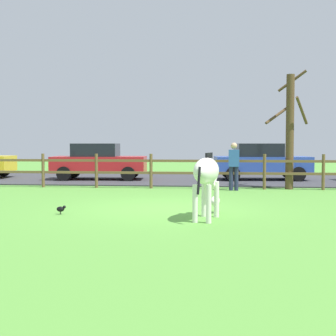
# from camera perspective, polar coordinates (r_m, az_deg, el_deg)

# --- Properties ---
(ground_plane) EXTENTS (60.00, 60.00, 0.00)m
(ground_plane) POSITION_cam_1_polar(r_m,az_deg,el_deg) (11.38, -0.73, -5.06)
(ground_plane) COLOR #549338
(parking_asphalt) EXTENTS (28.00, 7.40, 0.05)m
(parking_asphalt) POSITION_cam_1_polar(r_m,az_deg,el_deg) (20.59, 2.22, -1.34)
(parking_asphalt) COLOR #38383D
(parking_asphalt) RESTS_ON ground_plane
(paddock_fence) EXTENTS (20.16, 0.11, 1.24)m
(paddock_fence) POSITION_cam_1_polar(r_m,az_deg,el_deg) (16.37, -2.13, -0.08)
(paddock_fence) COLOR brown
(paddock_fence) RESTS_ON ground_plane
(bare_tree) EXTENTS (1.51, 1.51, 4.23)m
(bare_tree) POSITION_cam_1_polar(r_m,az_deg,el_deg) (16.61, 14.98, 4.72)
(bare_tree) COLOR #513A23
(bare_tree) RESTS_ON ground_plane
(zebra) EXTENTS (0.72, 1.92, 1.41)m
(zebra) POSITION_cam_1_polar(r_m,az_deg,el_deg) (9.71, 4.92, -0.97)
(zebra) COLOR white
(zebra) RESTS_ON ground_plane
(crow_on_grass) EXTENTS (0.21, 0.10, 0.20)m
(crow_on_grass) POSITION_cam_1_polar(r_m,az_deg,el_deg) (10.68, -13.23, -4.99)
(crow_on_grass) COLOR black
(crow_on_grass) RESTS_ON ground_plane
(parked_car_red) EXTENTS (4.10, 2.09, 1.56)m
(parked_car_red) POSITION_cam_1_polar(r_m,az_deg,el_deg) (20.06, -8.66, 0.85)
(parked_car_red) COLOR red
(parked_car_red) RESTS_ON parking_asphalt
(parked_car_blue) EXTENTS (4.13, 2.16, 1.56)m
(parked_car_blue) POSITION_cam_1_polar(r_m,az_deg,el_deg) (20.03, 11.55, 0.82)
(parked_car_blue) COLOR #2D4CAD
(parked_car_blue) RESTS_ON parking_asphalt
(visitor_near_fence) EXTENTS (0.37, 0.23, 1.64)m
(visitor_near_fence) POSITION_cam_1_polar(r_m,az_deg,el_deg) (15.76, 8.23, 0.49)
(visitor_near_fence) COLOR #232847
(visitor_near_fence) RESTS_ON ground_plane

